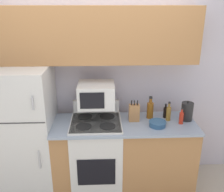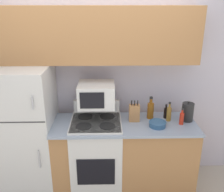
# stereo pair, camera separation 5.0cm
# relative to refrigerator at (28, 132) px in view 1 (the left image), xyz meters

# --- Properties ---
(wall_back) EXTENTS (8.00, 0.05, 2.55)m
(wall_back) POSITION_rel_refrigerator_xyz_m (0.85, 0.38, 0.47)
(wall_back) COLOR silver
(wall_back) RESTS_ON ground_plane
(lower_cabinets) EXTENTS (1.71, 0.63, 0.93)m
(lower_cabinets) POSITION_rel_refrigerator_xyz_m (1.17, -0.05, -0.34)
(lower_cabinets) COLOR #B27A47
(lower_cabinets) RESTS_ON ground_plane
(refrigerator) EXTENTS (0.63, 0.71, 1.61)m
(refrigerator) POSITION_rel_refrigerator_xyz_m (0.00, 0.00, 0.00)
(refrigerator) COLOR silver
(refrigerator) RESTS_ON ground_plane
(upper_cabinets) EXTENTS (2.33, 0.33, 0.64)m
(upper_cabinets) POSITION_rel_refrigerator_xyz_m (0.85, 0.19, 1.12)
(upper_cabinets) COLOR #B27A47
(upper_cabinets) RESTS_ON refrigerator
(stove) EXTENTS (0.60, 0.61, 1.12)m
(stove) POSITION_rel_refrigerator_xyz_m (0.83, -0.06, -0.31)
(stove) COLOR silver
(stove) RESTS_ON ground_plane
(microwave) EXTENTS (0.42, 0.38, 0.27)m
(microwave) POSITION_rel_refrigerator_xyz_m (0.83, 0.04, 0.45)
(microwave) COLOR silver
(microwave) RESTS_ON stove
(knife_block) EXTENTS (0.12, 0.08, 0.27)m
(knife_block) POSITION_rel_refrigerator_xyz_m (1.28, -0.01, 0.23)
(knife_block) COLOR #B27A47
(knife_block) RESTS_ON lower_cabinets
(bowl) EXTENTS (0.20, 0.20, 0.06)m
(bowl) POSITION_rel_refrigerator_xyz_m (1.54, -0.16, 0.16)
(bowl) COLOR #335B84
(bowl) RESTS_ON lower_cabinets
(bottle_hot_sauce) EXTENTS (0.05, 0.05, 0.20)m
(bottle_hot_sauce) POSITION_rel_refrigerator_xyz_m (1.83, -0.11, 0.21)
(bottle_hot_sauce) COLOR red
(bottle_hot_sauce) RESTS_ON lower_cabinets
(bottle_whiskey) EXTENTS (0.08, 0.08, 0.28)m
(bottle_whiskey) POSITION_rel_refrigerator_xyz_m (1.49, 0.07, 0.24)
(bottle_whiskey) COLOR brown
(bottle_whiskey) RESTS_ON lower_cabinets
(bottle_soy_sauce) EXTENTS (0.05, 0.05, 0.18)m
(bottle_soy_sauce) POSITION_rel_refrigerator_xyz_m (1.68, 0.07, 0.20)
(bottle_soy_sauce) COLOR black
(bottle_soy_sauce) RESTS_ON lower_cabinets
(bottle_vinegar) EXTENTS (0.06, 0.06, 0.24)m
(bottle_vinegar) POSITION_rel_refrigerator_xyz_m (1.70, -0.01, 0.22)
(bottle_vinegar) COLOR olive
(bottle_vinegar) RESTS_ON lower_cabinets
(kettle) EXTENTS (0.14, 0.14, 0.25)m
(kettle) POSITION_rel_refrigerator_xyz_m (1.93, -0.01, 0.24)
(kettle) COLOR black
(kettle) RESTS_ON lower_cabinets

